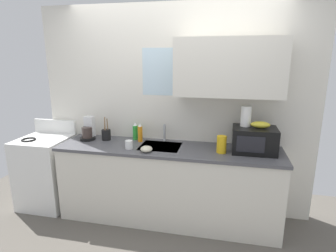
% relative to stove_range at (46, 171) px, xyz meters
% --- Properties ---
extents(kitchen_wall_assembly, '(3.31, 0.42, 2.50)m').
position_rel_stove_range_xyz_m(kitchen_wall_assembly, '(1.75, 0.30, 0.91)').
color(kitchen_wall_assembly, silver).
rests_on(kitchen_wall_assembly, ground).
extents(counter_unit, '(2.54, 0.63, 0.90)m').
position_rel_stove_range_xyz_m(counter_unit, '(1.62, -0.00, -0.00)').
color(counter_unit, silver).
rests_on(counter_unit, ground).
extents(sink_faucet, '(0.03, 0.03, 0.21)m').
position_rel_stove_range_xyz_m(sink_faucet, '(1.52, 0.24, 0.55)').
color(sink_faucet, '#B2B5BA').
rests_on(sink_faucet, counter_unit).
extents(stove_range, '(0.60, 0.60, 1.08)m').
position_rel_stove_range_xyz_m(stove_range, '(0.00, 0.00, 0.00)').
color(stove_range, white).
rests_on(stove_range, ground).
extents(microwave, '(0.46, 0.35, 0.27)m').
position_rel_stove_range_xyz_m(microwave, '(2.55, 0.04, 0.58)').
color(microwave, black).
rests_on(microwave, counter_unit).
extents(banana_bunch, '(0.20, 0.11, 0.07)m').
position_rel_stove_range_xyz_m(banana_bunch, '(2.60, 0.05, 0.75)').
color(banana_bunch, gold).
rests_on(banana_bunch, microwave).
extents(paper_towel_roll, '(0.11, 0.11, 0.22)m').
position_rel_stove_range_xyz_m(paper_towel_roll, '(2.45, 0.10, 0.82)').
color(paper_towel_roll, white).
rests_on(paper_towel_roll, microwave).
extents(coffee_maker, '(0.19, 0.21, 0.28)m').
position_rel_stove_range_xyz_m(coffee_maker, '(0.58, 0.10, 0.55)').
color(coffee_maker, black).
rests_on(coffee_maker, counter_unit).
extents(dish_soap_bottle_orange, '(0.06, 0.06, 0.22)m').
position_rel_stove_range_xyz_m(dish_soap_bottle_orange, '(1.24, 0.14, 0.55)').
color(dish_soap_bottle_orange, orange).
rests_on(dish_soap_bottle_orange, counter_unit).
extents(dish_soap_bottle_green, '(0.06, 0.06, 0.21)m').
position_rel_stove_range_xyz_m(dish_soap_bottle_green, '(1.15, 0.21, 0.54)').
color(dish_soap_bottle_green, green).
rests_on(dish_soap_bottle_green, counter_unit).
extents(cereal_canister, '(0.10, 0.10, 0.18)m').
position_rel_stove_range_xyz_m(cereal_canister, '(2.21, -0.05, 0.53)').
color(cereal_canister, gold).
rests_on(cereal_canister, counter_unit).
extents(mug_white, '(0.08, 0.08, 0.09)m').
position_rel_stove_range_xyz_m(mug_white, '(1.20, -0.14, 0.49)').
color(mug_white, white).
rests_on(mug_white, counter_unit).
extents(utensil_crock, '(0.11, 0.11, 0.29)m').
position_rel_stove_range_xyz_m(utensil_crock, '(0.81, 0.12, 0.51)').
color(utensil_crock, black).
rests_on(utensil_crock, counter_unit).
extents(small_bowl, '(0.13, 0.13, 0.06)m').
position_rel_stove_range_xyz_m(small_bowl, '(1.42, -0.20, 0.47)').
color(small_bowl, beige).
rests_on(small_bowl, counter_unit).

